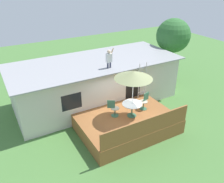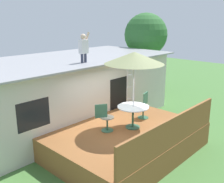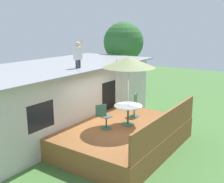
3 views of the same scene
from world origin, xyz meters
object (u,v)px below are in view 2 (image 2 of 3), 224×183
Objects in this scene: patio_table at (133,111)px; step_ladder at (131,81)px; patio_chair_left at (105,118)px; backyard_tree at (146,35)px; person_figure at (84,46)px; patio_umbrella at (134,58)px; patio_chair_right at (144,105)px.

step_ladder reaches higher than patio_table.
backyard_tree is (7.16, 3.68, 2.12)m from patio_chair_left.
person_figure is 1.21× the size of patio_chair_left.
person_figure is 2.88m from patio_chair_left.
backyard_tree is (6.40, 1.86, 0.01)m from person_figure.
patio_umbrella is 2.31m from person_figure.
patio_umbrella is at bearing -146.67° from backyard_tree.
patio_chair_right is at bearing 15.97° from patio_umbrella.
backyard_tree is (6.32, 4.16, 1.99)m from patio_table.
patio_umbrella is at bearing 128.66° from patio_table.
patio_chair_right is at bearing -61.29° from person_figure.
patio_table is at bearing -87.99° from person_figure.
patio_table is 7.82m from backyard_tree.
step_ladder is at bearing 51.28° from patio_chair_left.
patio_umbrella is 2.17m from patio_chair_right.
backyard_tree reaches higher than patio_umbrella.
patio_umbrella reaches higher than patio_table.
backyard_tree is at bearing 57.22° from patio_chair_left.
step_ladder is at bearing -25.85° from person_figure.
person_figure is at bearing 92.01° from patio_umbrella.
patio_chair_left is at bearing 149.98° from patio_table.
step_ladder is (1.66, 1.45, -1.25)m from patio_umbrella.
step_ladder is 1.98× the size of person_figure.
step_ladder is at bearing 41.12° from patio_table.
person_figure is (-1.75, 0.85, 1.46)m from step_ladder.
person_figure is at bearing 92.01° from patio_table.
person_figure is at bearing -163.81° from backyard_tree.
patio_chair_right is (1.85, -0.19, 0.00)m from patio_chair_left.
step_ladder reaches higher than patio_chair_right.
person_figure reaches higher than patio_umbrella.
step_ladder is 2.43m from person_figure.
patio_chair_right is at bearing 24.16° from patio_chair_left.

